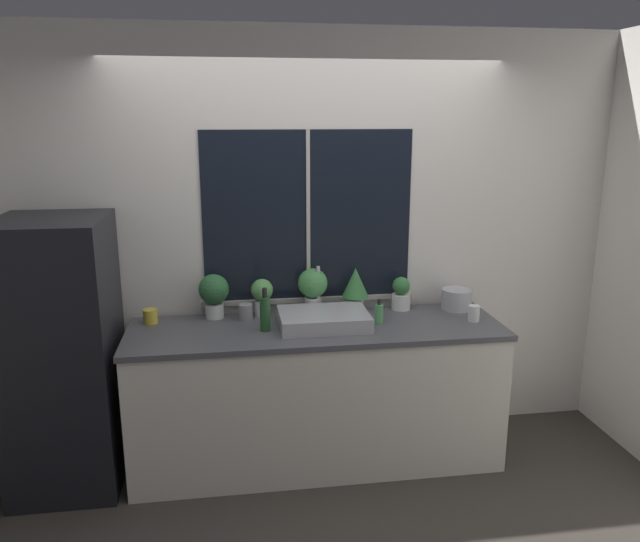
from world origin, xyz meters
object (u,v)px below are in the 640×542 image
Objects in this scene: refrigerator at (62,355)px; mug_grey at (246,312)px; soap_bottle at (379,313)px; bottle_tall at (265,313)px; sink at (324,319)px; potted_plant_center at (313,287)px; potted_plant_far_right at (401,294)px; mug_yellow at (150,316)px; potted_plant_left at (262,294)px; potted_plant_right at (355,286)px; potted_plant_far_left at (214,292)px; mug_white at (474,313)px; kettle at (457,298)px.

refrigerator is 1.10m from mug_grey.
bottle_tall is (-0.71, -0.03, 0.05)m from soap_bottle.
sink is at bearing 0.17° from refrigerator.
potted_plant_center reaches higher than potted_plant_far_right.
potted_plant_center is at bearing 180.00° from potted_plant_far_right.
mug_grey is (-0.82, 0.20, -0.02)m from soap_bottle.
refrigerator reaches higher than potted_plant_center.
refrigerator is 0.55m from mug_yellow.
potted_plant_left is 0.81× the size of potted_plant_center.
bottle_tall is at bearing -174.71° from sink.
potted_plant_right reaches higher than potted_plant_left.
potted_plant_far_left is 1.05m from soap_bottle.
mug_white is (0.98, -0.31, -0.13)m from potted_plant_center.
refrigerator is at bearing -171.60° from potted_plant_right.
mug_grey is 1.44m from mug_white.
soap_bottle is at bearing -13.99° from mug_grey.
mug_grey is 1.13× the size of mug_yellow.
mug_white is 0.26m from kettle.
mug_white is at bearing -0.79° from bottle_tall.
sink is 0.96m from kettle.
soap_bottle is (0.35, -0.01, 0.02)m from sink.
refrigerator reaches higher than potted_plant_far_left.
potted_plant_far_right is at bearing 171.83° from kettle.
mug_white is (1.42, -0.25, 0.00)m from mug_grey.
mug_yellow is at bearing -173.26° from potted_plant_far_left.
mug_grey is (1.08, 0.20, 0.15)m from refrigerator.
mug_white is at bearing -10.95° from potted_plant_far_left.
potted_plant_far_left is at bearing 16.77° from refrigerator.
potted_plant_center is 0.46m from mug_grey.
mug_white reaches higher than mug_grey.
potted_plant_left is 0.30m from bottle_tall.
potted_plant_far_left reaches higher than mug_grey.
mug_white is at bearing -17.68° from potted_plant_center.
mug_grey is 1.40m from kettle.
refrigerator is at bearing -169.38° from mug_grey.
potted_plant_far_left reaches higher than bottle_tall.
potted_plant_far_left is (0.88, 0.27, 0.26)m from refrigerator.
potted_plant_center is (1.51, 0.27, 0.28)m from refrigerator.
soap_bottle is at bearing 2.21° from bottle_tall.
potted_plant_far_left is 0.31m from potted_plant_left.
potted_plant_far_right is 1.03m from mug_grey.
potted_plant_far_right is (1.23, -0.00, -0.06)m from potted_plant_far_left.
bottle_tall is at bearing -44.00° from potted_plant_far_left.
bottle_tall reaches higher than potted_plant_left.
soap_bottle is at bearing -35.21° from potted_plant_center.
potted_plant_far_left is 0.42m from mug_yellow.
potted_plant_left is (0.30, -0.00, -0.03)m from potted_plant_far_left.
potted_plant_far_left is 0.63m from potted_plant_center.
potted_plant_far_right is 1.11× the size of kettle.
refrigerator reaches higher than potted_plant_right.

